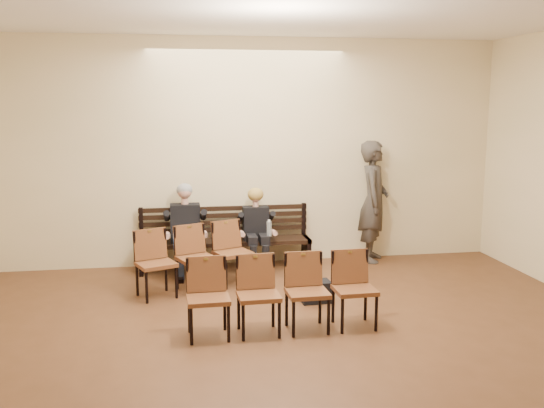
{
  "coord_description": "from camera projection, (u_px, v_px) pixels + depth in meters",
  "views": [
    {
      "loc": [
        -1.13,
        -4.34,
        2.55
      ],
      "look_at": [
        0.24,
        4.05,
        1.09
      ],
      "focal_mm": 40.0,
      "sensor_mm": 36.0,
      "label": 1
    }
  ],
  "objects": [
    {
      "name": "room_walls",
      "position": [
        306.0,
        102.0,
        5.16
      ],
      "size": [
        8.02,
        10.01,
        3.51
      ],
      "color": "beige",
      "rests_on": "ground"
    },
    {
      "name": "bench",
      "position": [
        226.0,
        254.0,
        9.25
      ],
      "size": [
        2.6,
        0.9,
        0.45
      ],
      "primitive_type": "cube",
      "color": "black",
      "rests_on": "ground"
    },
    {
      "name": "seated_man",
      "position": [
        186.0,
        230.0,
        8.97
      ],
      "size": [
        0.54,
        0.75,
        1.31
      ],
      "primitive_type": null,
      "color": "black",
      "rests_on": "ground"
    },
    {
      "name": "seated_woman",
      "position": [
        257.0,
        234.0,
        9.15
      ],
      "size": [
        0.48,
        0.66,
        1.11
      ],
      "primitive_type": null,
      "color": "black",
      "rests_on": "ground"
    },
    {
      "name": "laptop",
      "position": [
        185.0,
        238.0,
        8.83
      ],
      "size": [
        0.34,
        0.27,
        0.24
      ],
      "primitive_type": "cube",
      "rotation": [
        0.0,
        0.0,
        0.03
      ],
      "color": "silver",
      "rests_on": "bench"
    },
    {
      "name": "water_bottle",
      "position": [
        269.0,
        235.0,
        8.96
      ],
      "size": [
        0.08,
        0.08,
        0.25
      ],
      "primitive_type": "cylinder",
      "rotation": [
        0.0,
        0.0,
        0.11
      ],
      "color": "silver",
      "rests_on": "bench"
    },
    {
      "name": "bag",
      "position": [
        315.0,
        291.0,
        7.74
      ],
      "size": [
        0.38,
        0.27,
        0.27
      ],
      "primitive_type": "cube",
      "rotation": [
        0.0,
        0.0,
        0.05
      ],
      "color": "black",
      "rests_on": "ground"
    },
    {
      "name": "passerby",
      "position": [
        374.0,
        192.0,
        9.58
      ],
      "size": [
        0.8,
        0.95,
        2.22
      ],
      "primitive_type": "imported",
      "rotation": [
        0.0,
        0.0,
        1.18
      ],
      "color": "#37312D",
      "rests_on": "ground"
    },
    {
      "name": "chair_row_front",
      "position": [
        283.0,
        294.0,
        6.68
      ],
      "size": [
        2.12,
        0.53,
        0.87
      ],
      "primitive_type": "cube",
      "rotation": [
        0.0,
        0.0,
        0.03
      ],
      "color": "brown",
      "rests_on": "ground"
    },
    {
      "name": "chair_row_back",
      "position": [
        196.0,
        258.0,
        8.16
      ],
      "size": [
        1.65,
        1.04,
        0.89
      ],
      "primitive_type": "cube",
      "rotation": [
        0.0,
        0.0,
        0.38
      ],
      "color": "brown",
      "rests_on": "ground"
    }
  ]
}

